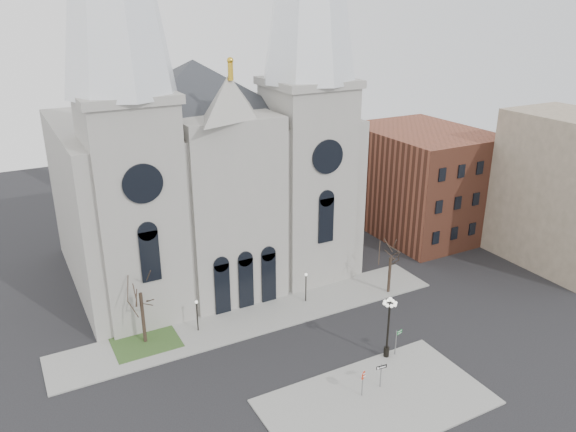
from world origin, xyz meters
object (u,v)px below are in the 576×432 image
globe_lamp (389,320)px  street_name_sign (397,340)px  one_way_sign (381,372)px  stop_sign (363,378)px

globe_lamp → street_name_sign: (0.97, -0.10, -2.35)m
one_way_sign → street_name_sign: bearing=43.1°
globe_lamp → street_name_sign: size_ratio=2.48×
stop_sign → street_name_sign: bearing=20.0°
one_way_sign → street_name_sign: street_name_sign is taller
stop_sign → street_name_sign: street_name_sign is taller
stop_sign → street_name_sign: 6.83m
street_name_sign → stop_sign: bearing=-164.1°
globe_lamp → street_name_sign: bearing=-6.1°
stop_sign → globe_lamp: bearing=25.3°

